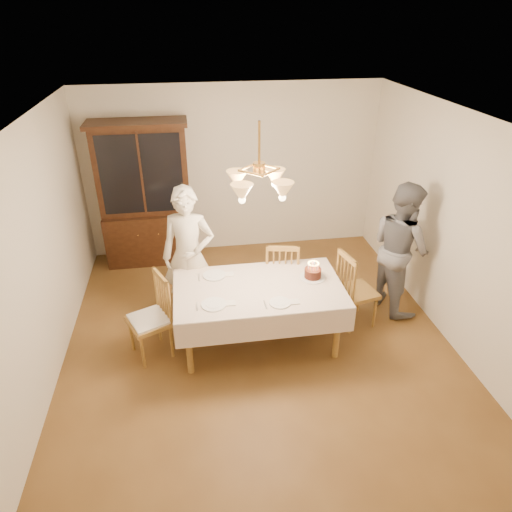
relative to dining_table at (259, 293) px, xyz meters
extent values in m
plane|color=brown|center=(0.00, 0.00, -0.68)|extent=(5.00, 5.00, 0.00)
plane|color=white|center=(0.00, 0.00, 1.92)|extent=(5.00, 5.00, 0.00)
plane|color=beige|center=(0.00, 2.50, 0.62)|extent=(4.50, 0.00, 4.50)
plane|color=beige|center=(0.00, -2.50, 0.62)|extent=(4.50, 0.00, 4.50)
plane|color=beige|center=(-2.25, 0.00, 0.62)|extent=(0.00, 5.00, 5.00)
plane|color=beige|center=(2.25, 0.00, 0.62)|extent=(0.00, 5.00, 5.00)
cube|color=brown|center=(0.00, 0.00, 0.05)|extent=(1.80, 1.00, 0.04)
cube|color=silver|center=(0.00, 0.00, 0.07)|extent=(1.90, 1.10, 0.01)
cylinder|color=brown|center=(-0.82, -0.42, -0.33)|extent=(0.07, 0.07, 0.71)
cylinder|color=brown|center=(0.82, -0.42, -0.33)|extent=(0.07, 0.07, 0.71)
cylinder|color=brown|center=(-0.82, 0.42, -0.33)|extent=(0.07, 0.07, 0.71)
cylinder|color=brown|center=(0.82, 0.42, -0.33)|extent=(0.07, 0.07, 0.71)
cube|color=black|center=(-1.34, 2.23, -0.28)|extent=(1.30, 0.50, 0.80)
cube|color=black|center=(-1.34, 2.28, 0.77)|extent=(1.30, 0.40, 1.30)
cube|color=black|center=(-1.34, 2.08, 0.77)|extent=(1.14, 0.01, 1.14)
cube|color=black|center=(-1.34, 2.23, 1.45)|extent=(1.38, 0.54, 0.06)
cube|color=brown|center=(0.41, 0.66, -0.23)|extent=(0.51, 0.50, 0.05)
cube|color=brown|center=(0.37, 0.48, 0.29)|extent=(0.40, 0.11, 0.06)
cylinder|color=brown|center=(0.62, 0.80, -0.47)|extent=(0.04, 0.04, 0.43)
cylinder|color=brown|center=(0.26, 0.86, -0.47)|extent=(0.04, 0.04, 0.43)
cylinder|color=brown|center=(0.55, 0.46, -0.47)|extent=(0.04, 0.04, 0.43)
cylinder|color=brown|center=(0.20, 0.53, -0.47)|extent=(0.04, 0.04, 0.43)
cube|color=brown|center=(-1.25, -0.04, -0.23)|extent=(0.56, 0.57, 0.05)
cube|color=brown|center=(-1.07, 0.04, 0.29)|extent=(0.20, 0.38, 0.06)
cylinder|color=brown|center=(-1.47, 0.06, -0.47)|extent=(0.04, 0.04, 0.43)
cylinder|color=brown|center=(-1.33, -0.27, -0.47)|extent=(0.04, 0.04, 0.43)
cylinder|color=brown|center=(-1.16, 0.19, -0.47)|extent=(0.04, 0.04, 0.43)
cylinder|color=brown|center=(-1.02, -0.13, -0.47)|extent=(0.04, 0.04, 0.43)
cube|color=silver|center=(-1.25, -0.04, -0.20)|extent=(0.51, 0.52, 0.03)
cube|color=brown|center=(1.26, 0.18, -0.23)|extent=(0.50, 0.52, 0.05)
cube|color=brown|center=(1.07, 0.14, 0.29)|extent=(0.12, 0.40, 0.06)
cylinder|color=brown|center=(1.46, 0.04, -0.47)|extent=(0.04, 0.04, 0.43)
cylinder|color=brown|center=(1.38, 0.39, -0.47)|extent=(0.04, 0.04, 0.43)
cylinder|color=brown|center=(1.13, -0.03, -0.47)|extent=(0.04, 0.04, 0.43)
cylinder|color=brown|center=(1.05, 0.32, -0.47)|extent=(0.04, 0.04, 0.43)
imported|color=beige|center=(-0.76, 0.63, 0.20)|extent=(0.71, 0.53, 1.76)
imported|color=slate|center=(1.88, 0.47, 0.18)|extent=(0.82, 0.96, 1.72)
cylinder|color=white|center=(0.65, 0.10, 0.08)|extent=(0.30, 0.30, 0.01)
cylinder|color=#34130B|center=(0.65, 0.10, 0.14)|extent=(0.19, 0.19, 0.11)
cylinder|color=#598CD8|center=(0.71, 0.10, 0.23)|extent=(0.01, 0.01, 0.07)
sphere|color=#FFB23F|center=(0.71, 0.10, 0.27)|extent=(0.01, 0.01, 0.01)
cylinder|color=pink|center=(0.71, 0.12, 0.23)|extent=(0.01, 0.01, 0.07)
sphere|color=#FFB23F|center=(0.71, 0.12, 0.27)|extent=(0.01, 0.01, 0.01)
cylinder|color=#EACC66|center=(0.70, 0.14, 0.23)|extent=(0.01, 0.01, 0.07)
sphere|color=#FFB23F|center=(0.70, 0.14, 0.27)|extent=(0.01, 0.01, 0.01)
cylinder|color=#598CD8|center=(0.68, 0.15, 0.23)|extent=(0.01, 0.01, 0.07)
sphere|color=#FFB23F|center=(0.68, 0.15, 0.27)|extent=(0.01, 0.01, 0.01)
cylinder|color=pink|center=(0.66, 0.16, 0.23)|extent=(0.01, 0.01, 0.07)
sphere|color=#FFB23F|center=(0.66, 0.16, 0.27)|extent=(0.01, 0.01, 0.01)
cylinder|color=#EACC66|center=(0.64, 0.16, 0.23)|extent=(0.01, 0.01, 0.07)
sphere|color=#FFB23F|center=(0.64, 0.16, 0.27)|extent=(0.01, 0.01, 0.01)
cylinder|color=#598CD8|center=(0.62, 0.15, 0.23)|extent=(0.01, 0.01, 0.07)
sphere|color=#FFB23F|center=(0.62, 0.15, 0.27)|extent=(0.01, 0.01, 0.01)
cylinder|color=pink|center=(0.61, 0.14, 0.23)|extent=(0.01, 0.01, 0.07)
sphere|color=#FFB23F|center=(0.61, 0.14, 0.27)|extent=(0.01, 0.01, 0.01)
cylinder|color=#EACC66|center=(0.60, 0.12, 0.23)|extent=(0.01, 0.01, 0.07)
sphere|color=#FFB23F|center=(0.60, 0.12, 0.27)|extent=(0.01, 0.01, 0.01)
cylinder|color=#598CD8|center=(0.59, 0.10, 0.23)|extent=(0.01, 0.01, 0.07)
sphere|color=#FFB23F|center=(0.59, 0.10, 0.27)|extent=(0.01, 0.01, 0.01)
cylinder|color=pink|center=(0.60, 0.08, 0.23)|extent=(0.01, 0.01, 0.07)
sphere|color=#FFB23F|center=(0.60, 0.08, 0.27)|extent=(0.01, 0.01, 0.01)
cylinder|color=#EACC66|center=(0.61, 0.06, 0.23)|extent=(0.01, 0.01, 0.07)
sphere|color=#FFB23F|center=(0.61, 0.06, 0.27)|extent=(0.01, 0.01, 0.01)
cylinder|color=#598CD8|center=(0.62, 0.05, 0.23)|extent=(0.01, 0.01, 0.07)
sphere|color=#FFB23F|center=(0.62, 0.05, 0.27)|extent=(0.01, 0.01, 0.01)
cylinder|color=pink|center=(0.64, 0.04, 0.23)|extent=(0.01, 0.01, 0.07)
sphere|color=#FFB23F|center=(0.64, 0.04, 0.27)|extent=(0.01, 0.01, 0.01)
cylinder|color=#EACC66|center=(0.66, 0.04, 0.23)|extent=(0.01, 0.01, 0.07)
sphere|color=#FFB23F|center=(0.66, 0.04, 0.27)|extent=(0.01, 0.01, 0.01)
cylinder|color=#598CD8|center=(0.68, 0.05, 0.23)|extent=(0.01, 0.01, 0.07)
sphere|color=#FFB23F|center=(0.68, 0.05, 0.27)|extent=(0.01, 0.01, 0.01)
cylinder|color=pink|center=(0.70, 0.06, 0.23)|extent=(0.01, 0.01, 0.07)
sphere|color=#FFB23F|center=(0.70, 0.06, 0.27)|extent=(0.01, 0.01, 0.01)
cylinder|color=#EACC66|center=(0.71, 0.08, 0.23)|extent=(0.01, 0.01, 0.07)
sphere|color=#FFB23F|center=(0.71, 0.08, 0.27)|extent=(0.01, 0.01, 0.01)
cylinder|color=white|center=(-0.53, -0.27, 0.08)|extent=(0.27, 0.27, 0.02)
cube|color=silver|center=(-0.71, -0.27, 0.08)|extent=(0.01, 0.16, 0.01)
cube|color=silver|center=(-0.35, -0.27, 0.08)|extent=(0.10, 0.10, 0.01)
cylinder|color=white|center=(0.17, -0.35, 0.08)|extent=(0.23, 0.23, 0.02)
cube|color=silver|center=(0.01, -0.35, 0.08)|extent=(0.01, 0.16, 0.01)
cube|color=silver|center=(0.33, -0.35, 0.08)|extent=(0.10, 0.10, 0.01)
cylinder|color=white|center=(-0.48, 0.32, 0.08)|extent=(0.27, 0.27, 0.02)
cube|color=silver|center=(-0.66, 0.32, 0.08)|extent=(0.01, 0.16, 0.01)
cube|color=silver|center=(-0.30, 0.32, 0.08)|extent=(0.10, 0.10, 0.01)
cylinder|color=#BF8C3F|center=(0.00, 0.00, 1.72)|extent=(0.02, 0.02, 0.40)
cylinder|color=#BF8C3F|center=(0.00, 0.00, 1.47)|extent=(0.12, 0.12, 0.10)
cone|color=#D8994C|center=(0.20, 0.20, 1.29)|extent=(0.22, 0.22, 0.18)
sphere|color=#FFD899|center=(0.20, 0.20, 1.22)|extent=(0.07, 0.07, 0.07)
cone|color=#D8994C|center=(-0.20, 0.20, 1.29)|extent=(0.22, 0.22, 0.18)
sphere|color=#FFD899|center=(-0.20, 0.20, 1.22)|extent=(0.07, 0.07, 0.07)
cone|color=#D8994C|center=(-0.20, -0.20, 1.29)|extent=(0.22, 0.22, 0.18)
sphere|color=#FFD899|center=(-0.20, -0.20, 1.22)|extent=(0.07, 0.07, 0.07)
cone|color=#D8994C|center=(0.20, -0.20, 1.29)|extent=(0.22, 0.22, 0.18)
sphere|color=#FFD899|center=(0.20, -0.20, 1.22)|extent=(0.07, 0.07, 0.07)
camera|label=1|loc=(-0.70, -4.27, 2.86)|focal=32.00mm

